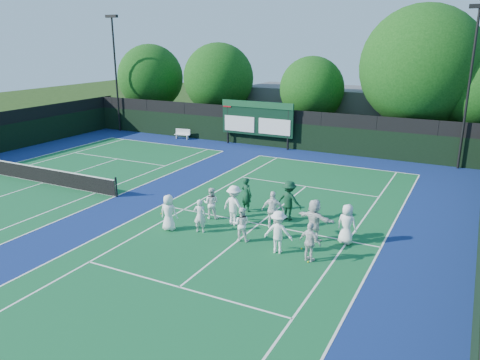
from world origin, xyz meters
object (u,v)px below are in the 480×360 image
at_px(tennis_net, 43,175).
at_px(coach_left, 247,195).
at_px(bench, 183,134).
at_px(scoreboard, 257,119).

bearing_deg(tennis_net, coach_left, 5.65).
bearing_deg(bench, tennis_net, -90.61).
relative_size(scoreboard, coach_left, 3.50).
distance_m(scoreboard, bench, 7.06).
relative_size(scoreboard, tennis_net, 0.53).
xyz_separation_m(scoreboard, tennis_net, (-6.99, -14.59, -1.70)).
relative_size(bench, coach_left, 0.80).
distance_m(tennis_net, bench, 14.36).
bearing_deg(tennis_net, bench, 89.39).
bearing_deg(bench, scoreboard, 1.88).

